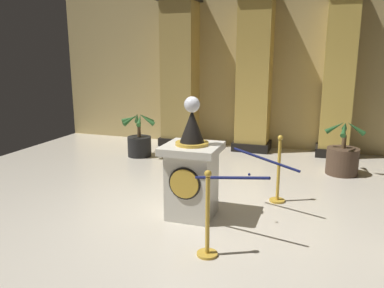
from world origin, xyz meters
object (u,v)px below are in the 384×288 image
at_px(pedestal_clock, 192,172).
at_px(stanchion_near, 207,227).
at_px(stanchion_far, 278,179).
at_px(potted_palm_right, 342,159).
at_px(potted_palm_left, 139,142).

xyz_separation_m(pedestal_clock, stanchion_near, (0.52, -0.99, -0.30)).
distance_m(stanchion_far, potted_palm_right, 2.10).
relative_size(stanchion_near, stanchion_far, 0.96).
height_order(pedestal_clock, potted_palm_left, pedestal_clock).
xyz_separation_m(stanchion_far, potted_palm_right, (1.01, 1.84, -0.06)).
height_order(stanchion_near, potted_palm_left, potted_palm_left).
bearing_deg(stanchion_near, potted_palm_right, 67.23).
bearing_deg(potted_palm_left, stanchion_far, -29.30).
height_order(stanchion_near, potted_palm_right, potted_palm_right).
relative_size(potted_palm_left, potted_palm_right, 0.97).
relative_size(stanchion_near, potted_palm_right, 0.96).
height_order(pedestal_clock, stanchion_far, pedestal_clock).
relative_size(pedestal_clock, stanchion_near, 1.68).
xyz_separation_m(potted_palm_left, potted_palm_right, (4.29, 0.00, -0.02)).
height_order(pedestal_clock, stanchion_near, pedestal_clock).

